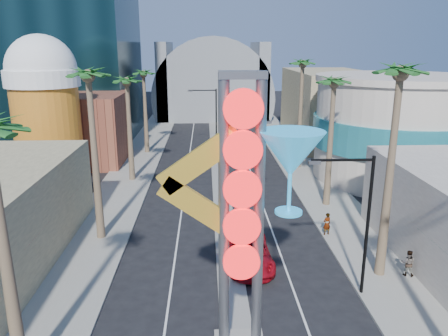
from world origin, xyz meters
TOP-DOWN VIEW (x-y plane):
  - sidewalk_west at (-9.50, 35.00)m, footprint 5.00×100.00m
  - sidewalk_east at (9.50, 35.00)m, footprint 5.00×100.00m
  - median at (0.00, 38.00)m, footprint 1.60×84.00m
  - brick_filler_west at (-16.00, 38.00)m, footprint 10.00×10.00m
  - filler_east at (16.00, 48.00)m, footprint 10.00×20.00m
  - beer_mug at (-17.00, 30.00)m, footprint 7.00×7.00m
  - turquoise_building at (18.00, 30.00)m, footprint 16.60×16.60m
  - canopy at (0.00, 72.00)m, footprint 22.00×16.00m
  - neon_sign at (0.82, 2.96)m, footprint 6.53×2.60m
  - streetlight_0 at (0.55, 20.00)m, footprint 3.79×0.25m
  - streetlight_1 at (-0.55, 44.00)m, footprint 3.79×0.25m
  - streetlight_2 at (6.72, 8.00)m, footprint 3.45×0.25m
  - palm_1 at (-9.00, 16.00)m, footprint 2.40×2.40m
  - palm_2 at (-9.00, 30.00)m, footprint 2.40×2.40m
  - palm_3 at (-9.00, 42.00)m, footprint 2.40×2.40m
  - palm_5 at (9.00, 10.00)m, footprint 2.40×2.40m
  - palm_6 at (9.00, 22.00)m, footprint 2.40×2.40m
  - palm_7 at (9.00, 34.00)m, footprint 2.40×2.40m
  - red_pickup at (1.27, 11.74)m, footprint 2.82×5.91m
  - pedestrian_a at (7.30, 15.70)m, footprint 0.71×0.58m
  - pedestrian_b at (10.56, 9.72)m, footprint 0.95×0.85m

SIDE VIEW (x-z plane):
  - sidewalk_west at x=-9.50m, z-range 0.00..0.15m
  - sidewalk_east at x=9.50m, z-range 0.00..0.15m
  - median at x=0.00m, z-range 0.00..0.15m
  - red_pickup at x=1.27m, z-range 0.00..1.63m
  - pedestrian_b at x=10.56m, z-range 0.15..1.76m
  - pedestrian_a at x=7.30m, z-range 0.15..1.82m
  - brick_filler_west at x=-16.00m, z-range 0.00..8.00m
  - canopy at x=0.00m, z-range -6.69..15.31m
  - streetlight_2 at x=6.72m, z-range 0.83..8.83m
  - streetlight_0 at x=0.55m, z-range 0.88..8.88m
  - streetlight_1 at x=-0.55m, z-range 0.88..8.88m
  - filler_east at x=16.00m, z-range 0.00..10.00m
  - turquoise_building at x=18.00m, z-range -0.05..10.55m
  - neon_sign at x=0.82m, z-range 1.03..13.58m
  - beer_mug at x=-17.00m, z-range 0.59..15.09m
  - palm_2 at x=-9.00m, z-range 3.88..15.08m
  - palm_3 at x=-9.00m, z-range 3.88..15.08m
  - palm_6 at x=9.00m, z-range 4.08..15.78m
  - palm_1 at x=-9.00m, z-range 4.47..17.17m
  - palm_7 at x=9.00m, z-range 4.47..17.17m
  - palm_5 at x=9.00m, z-range 4.67..17.87m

